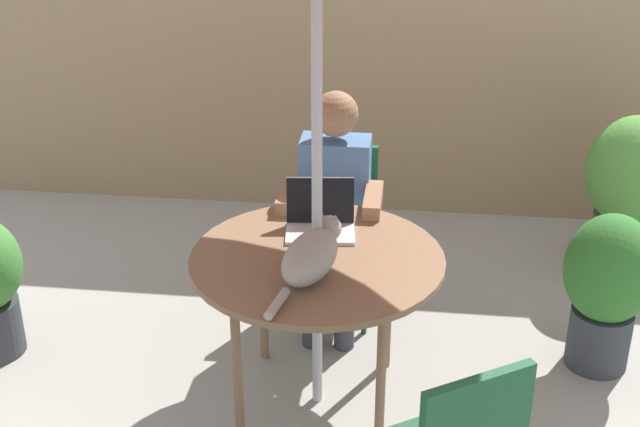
% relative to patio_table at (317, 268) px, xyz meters
% --- Properties ---
extents(ground_plane, '(14.00, 14.00, 0.00)m').
position_rel_patio_table_xyz_m(ground_plane, '(0.00, 0.00, -0.68)').
color(ground_plane, gray).
extents(fence_back, '(5.48, 0.08, 1.66)m').
position_rel_patio_table_xyz_m(fence_back, '(0.00, 2.10, 0.15)').
color(fence_back, '#937756').
rests_on(fence_back, ground).
extents(patio_table, '(1.07, 1.07, 0.74)m').
position_rel_patio_table_xyz_m(patio_table, '(0.00, 0.00, 0.00)').
color(patio_table, brown).
rests_on(patio_table, ground).
extents(chair_occupied, '(0.40, 0.40, 0.89)m').
position_rel_patio_table_xyz_m(chair_occupied, '(0.00, 0.82, -0.16)').
color(chair_occupied, '#194C2D').
rests_on(chair_occupied, ground).
extents(person_seated, '(0.48, 0.48, 1.23)m').
position_rel_patio_table_xyz_m(person_seated, '(0.00, 0.66, 0.01)').
color(person_seated, '#4C72A5').
rests_on(person_seated, ground).
extents(laptop, '(0.33, 0.28, 0.21)m').
position_rel_patio_table_xyz_m(laptop, '(-0.02, 0.26, 0.12)').
color(laptop, silver).
rests_on(laptop, patio_table).
extents(cat, '(0.27, 0.64, 0.17)m').
position_rel_patio_table_xyz_m(cat, '(-0.00, -0.14, 0.14)').
color(cat, gray).
rests_on(cat, patio_table).
extents(potted_plant_near_fence, '(0.52, 0.52, 0.93)m').
position_rel_patio_table_xyz_m(potted_plant_near_fence, '(1.59, 1.41, -0.16)').
color(potted_plant_near_fence, '#595654').
rests_on(potted_plant_near_fence, ground).
extents(potted_plant_corner, '(0.42, 0.42, 0.79)m').
position_rel_patio_table_xyz_m(potted_plant_corner, '(1.30, 0.44, -0.24)').
color(potted_plant_corner, '#33383D').
rests_on(potted_plant_corner, ground).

